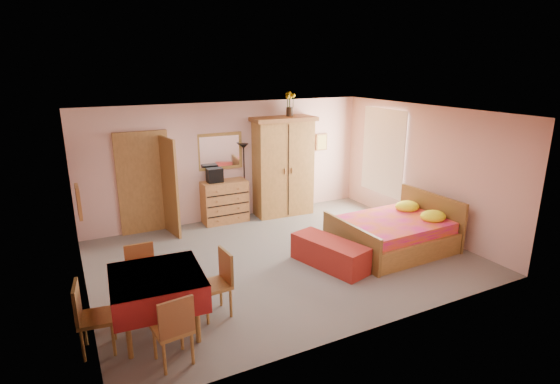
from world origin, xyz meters
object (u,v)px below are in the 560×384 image
stereo (215,175)px  sunflower_vase (290,104)px  floor_lamp (244,181)px  chair_north (143,277)px  bed (393,225)px  chair_south (172,328)px  bench (330,253)px  chair_west (96,317)px  chair_east (214,285)px  wall_mirror (219,151)px  wardrobe (283,166)px  chest_of_drawers (225,201)px  dining_table (159,303)px

stereo → sunflower_vase: (1.80, -0.04, 1.44)m
floor_lamp → chair_north: 4.03m
bed → chair_south: 4.69m
bench → chair_west: chair_west is taller
sunflower_vase → bed: bearing=-76.6°
chair_east → sunflower_vase: bearing=-45.1°
chair_west → chair_east: 1.51m
chair_north → chair_east: 1.07m
chair_east → bench: bearing=-79.9°
wall_mirror → stereo: size_ratio=3.11×
sunflower_vase → wall_mirror: bearing=171.3°
wardrobe → chair_west: wardrobe is taller
chest_of_drawers → stereo: (-0.20, 0.00, 0.62)m
chair_west → bed: bearing=106.0°
chair_south → chair_north: chair_south is taller
dining_table → chair_east: 0.77m
stereo → chair_south: stereo is taller
chair_north → chair_west: bearing=50.6°
wall_mirror → stereo: wall_mirror is taller
stereo → dining_table: 4.16m
wardrobe → chair_north: wardrobe is taller
wardrobe → chair_north: bearing=-140.0°
chair_north → floor_lamp: bearing=-132.6°
stereo → floor_lamp: floor_lamp is taller
chest_of_drawers → bench: size_ratio=0.70×
wardrobe → chair_south: 5.55m
stereo → wall_mirror: bearing=45.9°
wardrobe → chair_east: bearing=-126.5°
wardrobe → sunflower_vase: sunflower_vase is taller
stereo → bench: (1.03, -2.95, -0.85)m
wardrobe → chair_east: size_ratio=2.43×
wardrobe → bed: (0.87, -2.78, -0.65)m
chest_of_drawers → wall_mirror: size_ratio=0.97×
chest_of_drawers → wall_mirror: (-0.00, 0.21, 1.09)m
chair_west → floor_lamp: bearing=144.6°
chair_west → sunflower_vase: bearing=136.0°
wardrobe → dining_table: 5.07m
chair_south → wardrobe: bearing=42.7°
stereo → wardrobe: (1.60, -0.09, 0.04)m
chest_of_drawers → bed: 3.66m
wardrobe → wall_mirror: bearing=171.5°
wardrobe → stereo: bearing=-179.8°
bench → chair_south: size_ratio=1.55×
floor_lamp → chair_north: size_ratio=1.89×
stereo → dining_table: stereo is taller
wall_mirror → chair_north: (-2.27, -3.03, -1.10)m
wardrobe → bench: 3.05m
chest_of_drawers → dining_table: bearing=-121.5°
bench → chair_north: size_ratio=1.56×
wardrobe → chair_north: (-3.67, -2.74, -0.68)m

